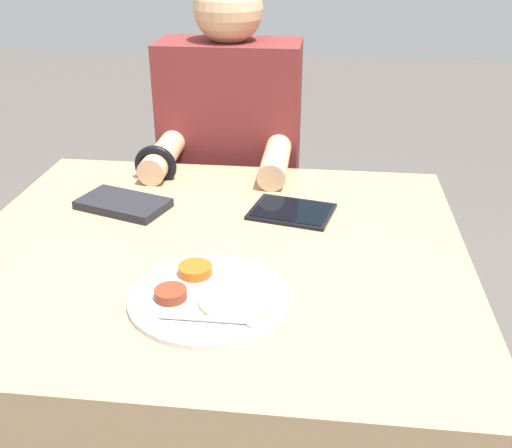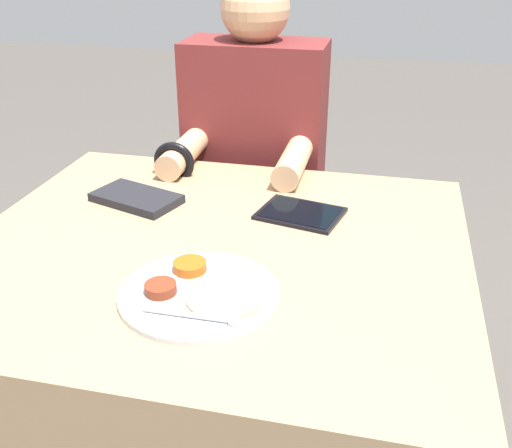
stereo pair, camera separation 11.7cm
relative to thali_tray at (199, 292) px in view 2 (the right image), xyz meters
The scene contains 5 objects.
dining_table 0.44m from the thali_tray, 98.70° to the left, with size 1.03×0.91×0.77m.
thali_tray is the anchor object (origin of this frame).
red_notebook 0.44m from the thali_tray, 127.41° to the left, with size 0.23×0.17×0.02m.
tablet_device 0.39m from the thali_tray, 71.65° to the left, with size 0.21×0.17×0.01m.
person_diner 0.84m from the thali_tray, 96.21° to the left, with size 0.41×0.45×1.25m.
Camera 2 is at (0.33, -1.03, 1.36)m, focal length 42.00 mm.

